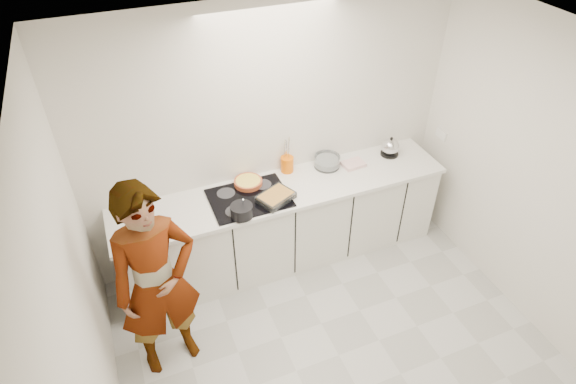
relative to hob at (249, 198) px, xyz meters
name	(u,v)px	position (x,y,z in m)	size (l,w,h in m)	color
floor	(339,355)	(0.35, -1.26, -0.92)	(3.60, 3.20, 0.00)	beige
ceiling	(371,73)	(0.35, -1.26, 1.68)	(3.60, 3.20, 0.00)	white
wall_back	(271,137)	(0.35, 0.34, 0.38)	(3.60, 0.00, 2.60)	silver
wall_left	(80,329)	(-1.45, -1.26, 0.38)	(0.00, 3.20, 2.60)	silver
wall_right	(546,188)	(2.15, -1.24, 0.38)	(0.02, 3.20, 2.60)	silver
base_cabinets	(284,226)	(0.35, 0.02, -0.48)	(3.20, 0.58, 0.87)	white
countertop	(284,190)	(0.35, 0.02, -0.03)	(3.24, 0.64, 0.04)	white
hob	(249,198)	(0.00, 0.00, 0.00)	(0.72, 0.54, 0.01)	black
tart_dish	(248,182)	(0.06, 0.20, 0.03)	(0.33, 0.33, 0.04)	#B74E29
saucepan	(242,211)	(-0.14, -0.22, 0.06)	(0.25, 0.25, 0.19)	black
baking_dish	(276,197)	(0.22, -0.13, 0.04)	(0.39, 0.34, 0.06)	silver
mixing_bowl	(327,162)	(0.89, 0.20, 0.05)	(0.32, 0.32, 0.12)	silver
tea_towel	(353,164)	(1.14, 0.11, 0.01)	(0.22, 0.16, 0.04)	white
kettle	(390,147)	(1.58, 0.15, 0.08)	(0.24, 0.24, 0.21)	black
utensil_crock	(287,164)	(0.49, 0.28, 0.07)	(0.13, 0.13, 0.16)	orange
cook	(157,284)	(-0.97, -0.71, -0.01)	(0.66, 0.43, 1.81)	white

